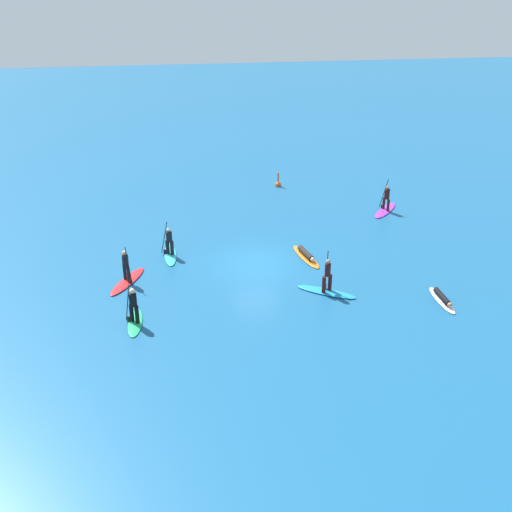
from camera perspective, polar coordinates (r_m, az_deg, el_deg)
ground_plane at (r=35.54m, az=0.00°, el=-0.72°), size 120.00×120.00×0.00m
surfer_on_green_board at (r=30.57m, az=-10.84°, el=-5.01°), size 0.81×2.49×2.05m
surfer_on_orange_board at (r=36.28m, az=4.50°, el=0.07°), size 1.41×3.15×0.41m
surfer_on_teal_board at (r=36.61m, az=-7.71°, el=0.64°), size 0.89×2.85×2.04m
surfer_on_blue_board at (r=32.77m, az=6.34°, el=-2.63°), size 3.05×2.18×2.19m
surfer_on_red_board at (r=34.21m, az=-11.46°, el=-1.71°), size 2.12×3.18×2.16m
surfer_on_white_board at (r=33.31m, az=16.33°, el=-3.70°), size 0.76×2.68×0.38m
surfer_on_purple_board at (r=43.05m, az=11.52°, el=4.48°), size 2.50×2.87×2.18m
marker_buoy at (r=46.57m, az=1.99°, el=6.45°), size 0.43×0.43×1.14m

